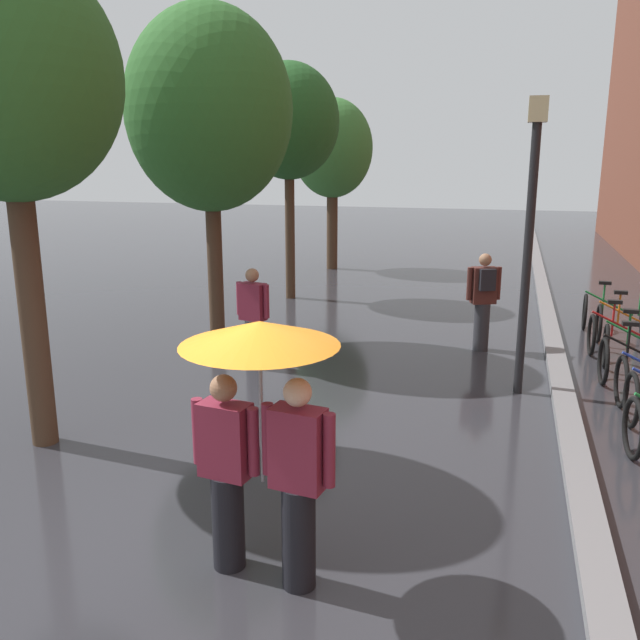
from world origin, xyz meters
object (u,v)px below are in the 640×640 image
Objects in this scene: street_tree_2 at (289,122)px; parked_bicycle_5 at (625,336)px; street_lamp_post at (530,225)px; street_tree_1 at (209,111)px; street_tree_3 at (332,150)px; pedestrian_walking_far at (253,318)px; street_tree_0 at (8,80)px; parked_bicycle_6 at (630,324)px; couple_under_umbrella at (261,407)px; parked_bicycle_7 at (614,312)px; pedestrian_walking_midground at (483,299)px.

street_tree_2 reaches higher than parked_bicycle_5.
street_tree_1 is at bearing 167.54° from street_lamp_post.
street_tree_3 is 10.07m from pedestrian_walking_far.
street_tree_0 is at bearing -141.63° from parked_bicycle_5.
parked_bicycle_6 is 8.96m from couple_under_umbrella.
parked_bicycle_7 is at bearing 99.56° from parked_bicycle_6.
couple_under_umbrella is 0.52× the size of street_lamp_post.
street_lamp_post is at bearing -73.32° from pedestrian_walking_midground.
pedestrian_walking_midground is (1.32, 6.98, -0.52)m from couple_under_umbrella.
parked_bicycle_7 is at bearing 22.77° from street_tree_1.
street_tree_1 is at bearing -157.23° from parked_bicycle_7.
street_tree_0 is at bearing -89.85° from street_tree_3.
couple_under_umbrella is at bearing -72.63° from street_tree_2.
parked_bicycle_5 is 0.65× the size of pedestrian_walking_midground.
parked_bicycle_5 is 2.35m from pedestrian_walking_midground.
street_tree_0 is 4.73× the size of parked_bicycle_7.
couple_under_umbrella is at bearing -111.39° from street_lamp_post.
parked_bicycle_6 is at bearing 15.75° from street_tree_1.
couple_under_umbrella is at bearing -62.45° from street_tree_1.
street_lamp_post is at bearing 31.80° from street_tree_0.
street_tree_3 is 9.56m from parked_bicycle_7.
parked_bicycle_5 is at bearing 53.13° from street_lamp_post.
street_tree_2 is 4.71× the size of parked_bicycle_7.
couple_under_umbrella is at bearing -116.71° from parked_bicycle_5.
parked_bicycle_6 is 0.66× the size of pedestrian_walking_midground.
couple_under_umbrella is at bearing -67.64° from pedestrian_walking_far.
pedestrian_walking_far is at bearing -152.73° from parked_bicycle_6.
couple_under_umbrella is at bearing -112.30° from parked_bicycle_7.
pedestrian_walking_midground is (4.53, -3.27, -3.09)m from street_tree_2.
street_tree_3 is at bearing 92.20° from street_tree_2.
pedestrian_walking_far is at bearing -159.10° from parked_bicycle_5.
street_lamp_post is at bearing 68.61° from couple_under_umbrella.
couple_under_umbrella is 1.31× the size of pedestrian_walking_far.
street_tree_0 is at bearing -133.95° from parked_bicycle_7.
street_tree_3 is (-0.21, 8.57, -0.52)m from street_tree_1.
parked_bicycle_6 is 0.91m from parked_bicycle_7.
parked_bicycle_6 is at bearing 64.60° from couple_under_umbrella.
street_lamp_post is (5.14, -5.31, -1.63)m from street_tree_2.
pedestrian_walking_midground is at bearing -140.10° from parked_bicycle_7.
parked_bicycle_6 is at bearing -42.56° from street_tree_3.
street_tree_1 is at bearing -89.45° from street_tree_2.
street_tree_3 is at bearing 133.09° from parked_bicycle_5.
parked_bicycle_5 is at bearing -24.29° from street_tree_2.
pedestrian_walking_far is (1.28, 3.34, -3.18)m from street_tree_0.
couple_under_umbrella is (-3.66, -8.94, 1.03)m from parked_bicycle_7.
parked_bicycle_6 and parked_bicycle_7 have the same top height.
street_tree_1 is 5.03× the size of parked_bicycle_7.
street_tree_1 is at bearing -164.25° from parked_bicycle_6.
parked_bicycle_7 is 3.09m from pedestrian_walking_midground.
street_tree_3 reaches higher than parked_bicycle_6.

